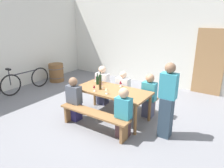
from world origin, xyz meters
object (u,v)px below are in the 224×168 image
wine_glass_4 (121,82)px  wine_glass_1 (96,77)px  wooden_door (209,62)px  tasting_table (112,93)px  wine_glass_3 (94,87)px  seated_guest_far_1 (123,92)px  wine_bottle_0 (100,85)px  seated_guest_far_2 (149,96)px  wine_glass_0 (101,83)px  wine_bottle_1 (97,80)px  bench_far (127,96)px  parked_bicycle_0 (26,80)px  wine_barrel (56,72)px  seated_guest_near_1 (123,114)px  wine_bottle_2 (100,79)px  bench_near (94,116)px  seated_guest_near_0 (74,100)px  wine_glass_2 (106,89)px  seated_guest_far_0 (102,86)px  standing_host (167,102)px

wine_glass_4 → wine_glass_1: bearing=-179.3°
wooden_door → tasting_table: 3.55m
wine_glass_3 → seated_guest_far_1: 0.99m
wine_bottle_0 → seated_guest_far_2: seated_guest_far_2 is taller
wine_glass_0 → wine_bottle_1: bearing=148.5°
bench_far → wine_bottle_1: size_ratio=5.61×
wine_glass_4 → parked_bicycle_0: bearing=-174.7°
seated_guest_far_2 → wine_barrel: (-4.24, 0.76, -0.20)m
seated_guest_near_1 → wine_barrel: (-4.18, 1.92, -0.19)m
wooden_door → wine_bottle_2: size_ratio=7.01×
wine_glass_0 → seated_guest_far_2: seated_guest_far_2 is taller
tasting_table → wine_bottle_2: bearing=153.5°
bench_near → seated_guest_far_1: 1.32m
seated_guest_far_1 → seated_guest_far_2: 0.76m
wine_glass_0 → wine_glass_3: wine_glass_3 is taller
wine_glass_0 → wine_glass_4: bearing=42.8°
seated_guest_near_1 → wine_glass_4: bearing=34.6°
wine_glass_1 → wine_glass_4: 0.79m
seated_guest_near_0 → wine_glass_2: bearing=-69.2°
wine_bottle_0 → seated_guest_near_1: size_ratio=0.28×
wooden_door → seated_guest_near_1: size_ratio=1.90×
bench_far → wine_bottle_2: (-0.57, -0.45, 0.51)m
bench_far → seated_guest_far_1: bearing=-103.7°
wine_bottle_0 → wine_glass_0: wine_bottle_0 is taller
tasting_table → seated_guest_near_0: size_ratio=1.70×
wine_glass_2 → seated_guest_far_0: size_ratio=0.13×
seated_guest_far_0 → seated_guest_far_2: (1.44, -0.00, 0.00)m
bench_near → seated_guest_near_0: 0.75m
wine_glass_2 → tasting_table: bearing=98.5°
wine_glass_2 → seated_guest_near_0: (-0.76, -0.29, -0.34)m
wine_bottle_0 → standing_host: size_ratio=0.19×
bench_far → wine_glass_1: size_ratio=10.66×
wine_glass_0 → wine_glass_3: bearing=-87.2°
wooden_door → wine_bottle_0: (-1.87, -3.27, -0.18)m
wine_glass_1 → wine_barrel: size_ratio=0.24×
seated_guest_far_1 → wine_glass_1: bearing=-70.3°
wooden_door → wine_glass_1: size_ratio=12.78×
tasting_table → wine_barrel: 3.77m
wine_glass_2 → seated_guest_near_1: bearing=-24.7°
bench_near → wine_bottle_1: size_ratio=5.61×
wooden_door → seated_guest_far_2: bearing=-109.3°
wine_glass_3 → standing_host: bearing=8.2°
tasting_table → wine_glass_2: bearing=-81.5°
wine_glass_1 → seated_guest_near_0: size_ratio=0.15×
wine_bottle_1 → wine_glass_4: 0.62m
bench_far → seated_guest_far_1: (-0.04, -0.15, 0.16)m
seated_guest_near_0 → parked_bicycle_0: 2.87m
wine_bottle_0 → wine_barrel: size_ratio=0.43×
wooden_door → seated_guest_far_0: size_ratio=1.85×
wine_bottle_1 → standing_host: 1.96m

